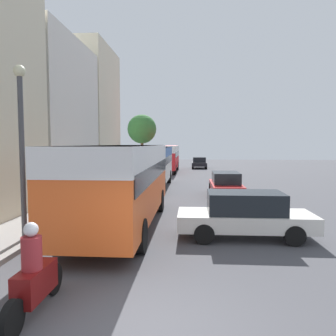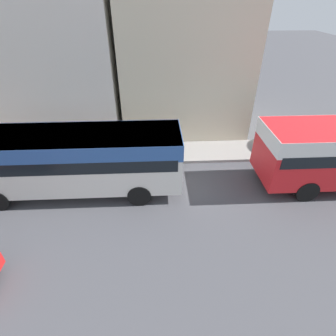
# 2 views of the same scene
# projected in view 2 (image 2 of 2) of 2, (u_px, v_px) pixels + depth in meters

# --- Properties ---
(building_far_terrace) EXTENTS (6.90, 8.50, 9.63)m
(building_far_terrace) POSITION_uv_depth(u_px,v_px,m) (46.00, 48.00, 15.64)
(building_far_terrace) COLOR silver
(building_far_terrace) RESTS_ON ground_plane
(building_end_row) EXTENTS (5.67, 7.40, 11.46)m
(building_end_row) POSITION_uv_depth(u_px,v_px,m) (185.00, 32.00, 14.97)
(building_end_row) COLOR beige
(building_end_row) RESTS_ON ground_plane
(bus_following) EXTENTS (2.52, 9.48, 2.86)m
(bus_following) POSITION_uv_depth(u_px,v_px,m) (69.00, 155.00, 11.10)
(bus_following) COLOR silver
(bus_following) RESTS_ON ground_plane
(pedestrian_near_curb) EXTENTS (0.38, 0.38, 1.76)m
(pedestrian_near_curb) POSITION_uv_depth(u_px,v_px,m) (75.00, 145.00, 13.57)
(pedestrian_near_curb) COLOR #232838
(pedestrian_near_curb) RESTS_ON sidewalk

